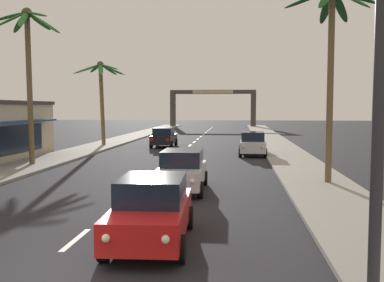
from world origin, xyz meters
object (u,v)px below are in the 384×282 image
traffic_signal_mast (182,6)px  palm_left_third (101,82)px  sedan_third_in_queue (182,170)px  sedan_parked_nearest_kerb (253,143)px  palm_right_second (331,34)px  palm_left_second (29,49)px  sedan_lead_at_stop_bar (152,210)px  town_gateway_arch (213,103)px  sedan_oncoming_far (164,137)px

traffic_signal_mast → palm_left_third: size_ratio=1.50×
traffic_signal_mast → sedan_third_in_queue: (-1.24, 10.05, -4.41)m
sedan_parked_nearest_kerb → palm_right_second: size_ratio=0.51×
sedan_parked_nearest_kerb → traffic_signal_mast: bearing=-95.1°
traffic_signal_mast → palm_left_second: bearing=123.1°
sedan_lead_at_stop_bar → sedan_parked_nearest_kerb: same height
sedan_third_in_queue → town_gateway_arch: bearing=91.8°
palm_left_third → town_gateway_arch: bearing=79.2°
palm_left_third → palm_left_second: bearing=-90.4°
palm_left_third → sedan_third_in_queue: bearing=-64.5°
traffic_signal_mast → sedan_oncoming_far: size_ratio=2.52×
sedan_third_in_queue → traffic_signal_mast: bearing=-83.0°
sedan_lead_at_stop_bar → sedan_oncoming_far: 27.57m
sedan_parked_nearest_kerb → sedan_lead_at_stop_bar: bearing=-98.9°
palm_left_third → palm_right_second: size_ratio=0.85×
sedan_third_in_queue → sedan_oncoming_far: 20.52m
sedan_third_in_queue → town_gateway_arch: size_ratio=0.30×
traffic_signal_mast → sedan_oncoming_far: traffic_signal_mast is taller
traffic_signal_mast → palm_right_second: size_ratio=1.27×
sedan_oncoming_far → town_gateway_arch: 40.65m
sedan_lead_at_stop_bar → palm_right_second: 12.48m
sedan_lead_at_stop_bar → town_gateway_arch: 67.83m
palm_left_second → palm_left_third: palm_left_second is taller
sedan_parked_nearest_kerb → palm_left_second: bearing=-150.9°
sedan_lead_at_stop_bar → sedan_parked_nearest_kerb: bearing=81.1°
palm_left_second → sedan_oncoming_far: bearing=67.0°
sedan_lead_at_stop_bar → traffic_signal_mast: bearing=-68.5°
sedan_third_in_queue → palm_left_second: palm_left_second is taller
sedan_parked_nearest_kerb → palm_left_third: 15.21m
sedan_parked_nearest_kerb → palm_right_second: palm_right_second is taller
palm_left_second → palm_left_third: size_ratio=1.22×
sedan_third_in_queue → palm_left_third: 22.92m
palm_left_second → palm_left_third: bearing=89.6°
sedan_oncoming_far → palm_right_second: palm_right_second is taller
sedan_third_in_queue → sedan_parked_nearest_kerb: 14.48m
palm_right_second → town_gateway_arch: (-8.23, 58.56, -2.40)m
town_gateway_arch → sedan_parked_nearest_kerb: bearing=-83.4°
sedan_third_in_queue → sedan_oncoming_far: same height
traffic_signal_mast → sedan_parked_nearest_kerb: size_ratio=2.50×
sedan_oncoming_far → palm_left_third: palm_left_third is taller
sedan_oncoming_far → sedan_parked_nearest_kerb: bearing=-39.0°
sedan_third_in_queue → palm_right_second: bearing=17.8°
palm_left_third → palm_right_second: 24.21m
palm_left_third → sedan_lead_at_stop_bar: bearing=-70.4°
town_gateway_arch → palm_left_second: bearing=-98.2°
traffic_signal_mast → palm_left_third: bearing=109.7°
palm_left_third → sedan_oncoming_far: bearing=-1.1°
sedan_parked_nearest_kerb → town_gateway_arch: 46.93m
palm_left_third → town_gateway_arch: size_ratio=0.50×
sedan_lead_at_stop_bar → sedan_parked_nearest_kerb: (3.32, 21.21, 0.00)m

